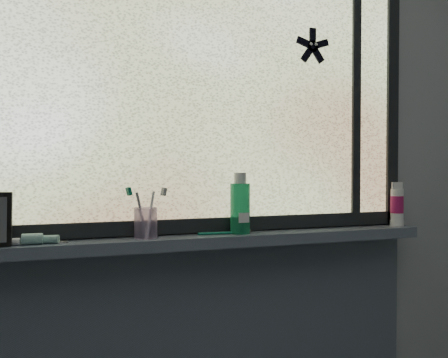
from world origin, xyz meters
TOP-DOWN VIEW (x-y plane):
  - wall_back at (0.00, 1.30)m, footprint 3.00×0.01m
  - windowsill at (0.00, 1.23)m, footprint 1.62×0.14m
  - window_pane at (0.00, 1.28)m, footprint 1.50×0.01m
  - frame_bottom at (0.00, 1.28)m, footprint 1.60×0.03m
  - frame_right at (0.78, 1.28)m, footprint 0.05×0.03m
  - frame_mullion at (0.60, 1.28)m, footprint 0.03×0.03m
  - starfish_sticker at (0.40, 1.27)m, footprint 0.15×0.02m
  - toothpaste_tube at (-0.59, 1.21)m, footprint 0.20×0.07m
  - toothbrush_cup at (-0.25, 1.24)m, footprint 0.10×0.10m
  - toothbrush_lying at (0.01, 1.23)m, footprint 0.21×0.04m
  - mouthwash_bottle at (0.08, 1.23)m, footprint 0.08×0.08m
  - cream_tube at (0.77, 1.23)m, footprint 0.06×0.06m

SIDE VIEW (x-z plane):
  - windowsill at x=0.00m, z-range 0.98..1.02m
  - toothbrush_lying at x=0.01m, z-range 1.02..1.03m
  - toothpaste_tube at x=-0.59m, z-range 1.02..1.05m
  - frame_bottom at x=0.00m, z-range 1.02..1.07m
  - toothbrush_cup at x=-0.25m, z-range 1.02..1.12m
  - cream_tube at x=0.77m, z-range 1.05..1.18m
  - mouthwash_bottle at x=0.08m, z-range 1.04..1.22m
  - wall_back at x=0.00m, z-range 0.00..2.50m
  - frame_right at x=0.78m, z-range 0.98..2.08m
  - window_pane at x=0.00m, z-range 1.03..2.03m
  - frame_mullion at x=0.60m, z-range 1.03..2.03m
  - starfish_sticker at x=0.40m, z-range 1.65..1.79m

